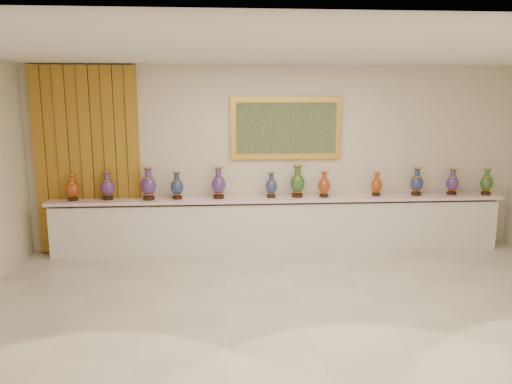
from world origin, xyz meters
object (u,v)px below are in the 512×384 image
(counter, at_px, (278,225))
(vase_2, at_px, (148,185))
(vase_0, at_px, (73,189))
(vase_1, at_px, (107,187))

(counter, relative_size, vase_2, 13.96)
(vase_2, bearing_deg, vase_0, 178.80)
(vase_0, xyz_separation_m, vase_2, (1.17, -0.02, 0.05))
(vase_2, bearing_deg, counter, 1.56)
(counter, height_order, vase_1, vase_1)
(vase_0, distance_m, vase_1, 0.53)
(counter, bearing_deg, vase_0, -179.44)
(counter, xyz_separation_m, vase_2, (-2.06, -0.06, 0.70))
(counter, bearing_deg, vase_2, -178.44)
(counter, height_order, vase_2, vase_2)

